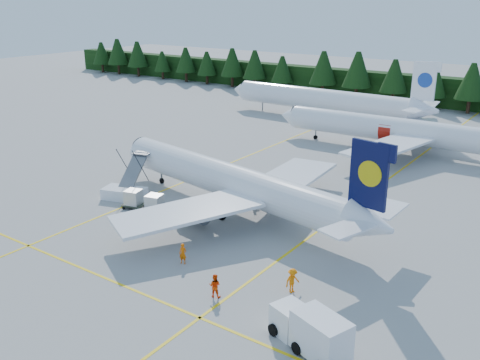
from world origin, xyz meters
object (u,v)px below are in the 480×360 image
Objects in this scene: service_truck at (309,329)px; airstairs at (126,190)px; airliner_red at (384,129)px; airliner_navy at (224,179)px.

airstairs is at bearing 177.02° from service_truck.
airstairs is 32.12m from service_truck.
airliner_navy is at bearing -100.95° from airliner_red.
airstairs is 1.15× the size of service_truck.
airliner_navy is 11.68m from airstairs.
service_truck is (18.89, -16.26, -1.79)m from airliner_navy.
airliner_navy reaches higher than service_truck.
service_truck is (13.45, -48.14, -1.75)m from airliner_red.
airliner_red reaches higher than service_truck.
service_truck is at bearing -38.98° from airstairs.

